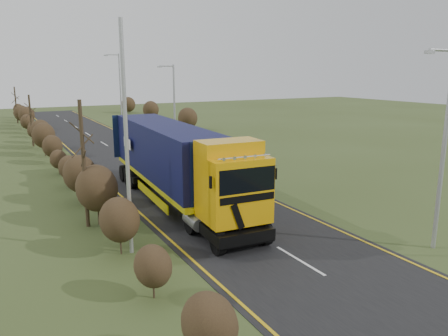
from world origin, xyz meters
TOP-DOWN VIEW (x-y plane):
  - ground at (0.00, 0.00)m, footprint 160.00×160.00m
  - road at (0.00, 10.00)m, footprint 8.00×120.00m
  - layby at (6.50, 20.00)m, footprint 6.00×18.00m
  - lane_markings at (0.00, 9.69)m, footprint 7.52×116.00m
  - hedgerow at (-6.00, 7.89)m, footprint 2.24×102.04m
  - lorry at (-1.42, 5.34)m, footprint 3.40×16.15m
  - car_red_hatchback at (6.29, 14.02)m, footprint 2.40×3.81m
  - car_blue_sedan at (6.80, 23.28)m, footprint 1.95×4.53m
  - streetlight_near at (5.71, -5.64)m, footprint 1.76×0.18m
  - streetlight_mid at (5.71, 23.02)m, footprint 1.69×0.18m
  - streetlight_far at (5.66, 41.96)m, footprint 2.02×0.19m
  - left_pole at (-5.57, -0.04)m, footprint 0.16×0.16m
  - speed_sign at (4.45, 11.39)m, footprint 0.70×0.10m
  - warning_board at (4.45, 23.76)m, footprint 0.74×0.11m

SIDE VIEW (x-z plane):
  - ground at x=0.00m, z-range 0.00..0.00m
  - road at x=0.00m, z-range 0.00..0.02m
  - layby at x=6.50m, z-range 0.00..0.02m
  - lane_markings at x=0.00m, z-range 0.03..0.03m
  - car_red_hatchback at x=6.29m, z-range 0.00..1.21m
  - car_blue_sedan at x=6.80m, z-range 0.00..1.45m
  - warning_board at x=4.45m, z-range 0.21..2.15m
  - hedgerow at x=-6.00m, z-range -1.41..4.64m
  - speed_sign at x=4.45m, z-range 0.53..3.07m
  - lorry at x=-1.42m, z-range 0.30..4.77m
  - streetlight_mid at x=5.71m, z-range 0.37..8.27m
  - streetlight_near at x=5.71m, z-range 0.40..8.62m
  - left_pole at x=-5.57m, z-range 0.00..9.24m
  - streetlight_far at x=5.66m, z-range 0.50..10.03m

